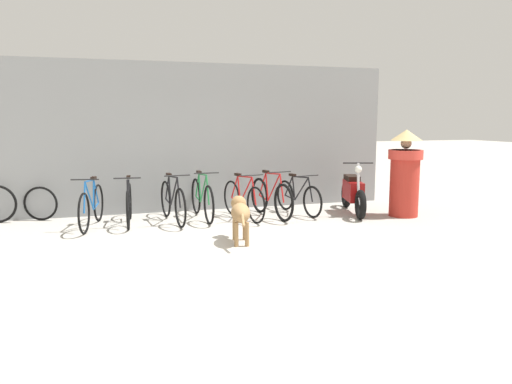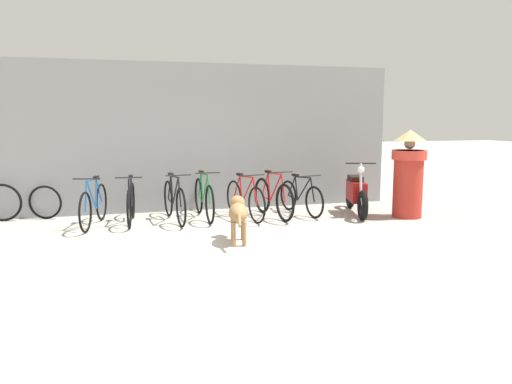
{
  "view_description": "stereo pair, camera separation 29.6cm",
  "coord_description": "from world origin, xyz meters",
  "px_view_note": "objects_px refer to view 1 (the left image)",
  "views": [
    {
      "loc": [
        -1.87,
        -6.82,
        1.91
      ],
      "look_at": [
        0.7,
        1.27,
        0.65
      ],
      "focal_mm": 35.0,
      "sensor_mm": 36.0,
      "label": 1
    },
    {
      "loc": [
        -1.59,
        -6.9,
        1.91
      ],
      "look_at": [
        0.7,
        1.27,
        0.65
      ],
      "focal_mm": 35.0,
      "sensor_mm": 36.0,
      "label": 2
    }
  ],
  "objects_px": {
    "bicycle_0": "(92,206)",
    "stray_dog": "(240,212)",
    "bicycle_6": "(298,197)",
    "spare_tire_right": "(41,204)",
    "bicycle_5": "(271,198)",
    "person_in_robes": "(405,172)",
    "bicycle_2": "(173,202)",
    "motorcycle": "(353,193)",
    "bicycle_3": "(202,199)",
    "bicycle_4": "(243,200)",
    "bicycle_1": "(129,204)"
  },
  "relations": [
    {
      "from": "bicycle_5",
      "to": "person_in_robes",
      "type": "xyz_separation_m",
      "value": [
        2.51,
        -0.71,
        0.49
      ]
    },
    {
      "from": "bicycle_5",
      "to": "spare_tire_right",
      "type": "distance_m",
      "value": 4.35
    },
    {
      "from": "spare_tire_right",
      "to": "bicycle_6",
      "type": "bearing_deg",
      "value": -9.75
    },
    {
      "from": "bicycle_0",
      "to": "motorcycle",
      "type": "xyz_separation_m",
      "value": [
        5.02,
        -0.21,
        0.04
      ]
    },
    {
      "from": "bicycle_1",
      "to": "bicycle_0",
      "type": "bearing_deg",
      "value": -76.6
    },
    {
      "from": "bicycle_4",
      "to": "stray_dog",
      "type": "bearing_deg",
      "value": -28.71
    },
    {
      "from": "bicycle_0",
      "to": "person_in_robes",
      "type": "height_order",
      "value": "person_in_robes"
    },
    {
      "from": "bicycle_4",
      "to": "motorcycle",
      "type": "bearing_deg",
      "value": 75.39
    },
    {
      "from": "bicycle_1",
      "to": "bicycle_3",
      "type": "bearing_deg",
      "value": 98.47
    },
    {
      "from": "bicycle_4",
      "to": "bicycle_0",
      "type": "bearing_deg",
      "value": -102.6
    },
    {
      "from": "bicycle_1",
      "to": "bicycle_5",
      "type": "distance_m",
      "value": 2.68
    },
    {
      "from": "bicycle_5",
      "to": "stray_dog",
      "type": "relative_size",
      "value": 1.49
    },
    {
      "from": "person_in_robes",
      "to": "bicycle_1",
      "type": "bearing_deg",
      "value": -48.73
    },
    {
      "from": "bicycle_2",
      "to": "bicycle_5",
      "type": "distance_m",
      "value": 1.9
    },
    {
      "from": "bicycle_0",
      "to": "bicycle_6",
      "type": "height_order",
      "value": "bicycle_0"
    },
    {
      "from": "bicycle_6",
      "to": "spare_tire_right",
      "type": "bearing_deg",
      "value": -110.99
    },
    {
      "from": "bicycle_4",
      "to": "spare_tire_right",
      "type": "xyz_separation_m",
      "value": [
        -3.67,
        0.98,
        -0.05
      ]
    },
    {
      "from": "bicycle_2",
      "to": "bicycle_5",
      "type": "xyz_separation_m",
      "value": [
        1.89,
        -0.1,
        -0.0
      ]
    },
    {
      "from": "bicycle_6",
      "to": "stray_dog",
      "type": "bearing_deg",
      "value": -54.15
    },
    {
      "from": "bicycle_3",
      "to": "stray_dog",
      "type": "xyz_separation_m",
      "value": [
        0.2,
        -1.97,
        0.09
      ]
    },
    {
      "from": "bicycle_1",
      "to": "bicycle_3",
      "type": "relative_size",
      "value": 0.92
    },
    {
      "from": "stray_dog",
      "to": "person_in_robes",
      "type": "distance_m",
      "value": 3.79
    },
    {
      "from": "bicycle_4",
      "to": "bicycle_6",
      "type": "height_order",
      "value": "bicycle_4"
    },
    {
      "from": "bicycle_5",
      "to": "stray_dog",
      "type": "bearing_deg",
      "value": -41.2
    },
    {
      "from": "person_in_robes",
      "to": "bicycle_6",
      "type": "bearing_deg",
      "value": -63.44
    },
    {
      "from": "stray_dog",
      "to": "person_in_robes",
      "type": "bearing_deg",
      "value": -62.74
    },
    {
      "from": "bicycle_2",
      "to": "motorcycle",
      "type": "height_order",
      "value": "motorcycle"
    },
    {
      "from": "bicycle_2",
      "to": "bicycle_4",
      "type": "height_order",
      "value": "bicycle_2"
    },
    {
      "from": "bicycle_6",
      "to": "motorcycle",
      "type": "bearing_deg",
      "value": 64.1
    },
    {
      "from": "bicycle_5",
      "to": "bicycle_6",
      "type": "relative_size",
      "value": 1.08
    },
    {
      "from": "bicycle_0",
      "to": "bicycle_2",
      "type": "xyz_separation_m",
      "value": [
        1.42,
        0.03,
        0.0
      ]
    },
    {
      "from": "bicycle_4",
      "to": "bicycle_6",
      "type": "distance_m",
      "value": 1.2
    },
    {
      "from": "bicycle_3",
      "to": "person_in_robes",
      "type": "relative_size",
      "value": 1.07
    },
    {
      "from": "bicycle_0",
      "to": "spare_tire_right",
      "type": "distance_m",
      "value": 1.29
    },
    {
      "from": "bicycle_4",
      "to": "spare_tire_right",
      "type": "bearing_deg",
      "value": -116.0
    },
    {
      "from": "bicycle_1",
      "to": "stray_dog",
      "type": "bearing_deg",
      "value": 44.92
    },
    {
      "from": "bicycle_1",
      "to": "bicycle_6",
      "type": "bearing_deg",
      "value": 95.13
    },
    {
      "from": "spare_tire_right",
      "to": "bicycle_0",
      "type": "bearing_deg",
      "value": -44.55
    },
    {
      "from": "bicycle_1",
      "to": "bicycle_4",
      "type": "xyz_separation_m",
      "value": [
        2.11,
        -0.16,
        -0.0
      ]
    },
    {
      "from": "bicycle_0",
      "to": "motorcycle",
      "type": "height_order",
      "value": "motorcycle"
    },
    {
      "from": "bicycle_0",
      "to": "bicycle_6",
      "type": "distance_m",
      "value": 3.95
    },
    {
      "from": "bicycle_1",
      "to": "bicycle_4",
      "type": "height_order",
      "value": "bicycle_1"
    },
    {
      "from": "bicycle_5",
      "to": "spare_tire_right",
      "type": "bearing_deg",
      "value": -111.46
    },
    {
      "from": "bicycle_0",
      "to": "stray_dog",
      "type": "bearing_deg",
      "value": 63.58
    },
    {
      "from": "bicycle_3",
      "to": "bicycle_6",
      "type": "distance_m",
      "value": 1.94
    },
    {
      "from": "bicycle_2",
      "to": "stray_dog",
      "type": "bearing_deg",
      "value": 17.14
    },
    {
      "from": "bicycle_6",
      "to": "stray_dog",
      "type": "xyz_separation_m",
      "value": [
        -1.74,
        -1.88,
        0.13
      ]
    },
    {
      "from": "bicycle_3",
      "to": "bicycle_6",
      "type": "xyz_separation_m",
      "value": [
        1.94,
        -0.09,
        -0.05
      ]
    },
    {
      "from": "bicycle_4",
      "to": "stray_dog",
      "type": "relative_size",
      "value": 1.45
    },
    {
      "from": "bicycle_0",
      "to": "bicycle_2",
      "type": "bearing_deg",
      "value": 103.96
    }
  ]
}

